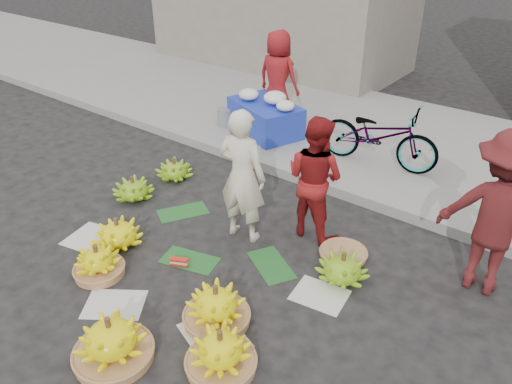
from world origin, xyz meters
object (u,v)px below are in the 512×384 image
Objects in this scene: vendor_cream at (242,176)px; flower_table at (266,116)px; bicycle at (379,135)px; banana_bunch_0 at (118,233)px; banana_bunch_4 at (216,306)px.

vendor_cream reaches higher than flower_table.
bicycle is at bearing -109.44° from vendor_cream.
vendor_cream reaches higher than bicycle.
bicycle reaches higher than banana_bunch_0.
flower_table is 2.07m from bicycle.
banana_bunch_4 is at bearing 175.81° from bicycle.
banana_bunch_4 is (1.78, -0.25, 0.03)m from banana_bunch_0.
vendor_cream reaches higher than banana_bunch_0.
banana_bunch_4 is at bearing -8.04° from banana_bunch_0.
vendor_cream is at bearing 45.24° from banana_bunch_0.
banana_bunch_0 is at bearing 37.47° from vendor_cream.
vendor_cream is at bearing 161.34° from bicycle.
bicycle reaches higher than banana_bunch_4.
banana_bunch_0 is at bearing 171.96° from banana_bunch_4.
bicycle is (-0.19, 3.89, 0.40)m from banana_bunch_4.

